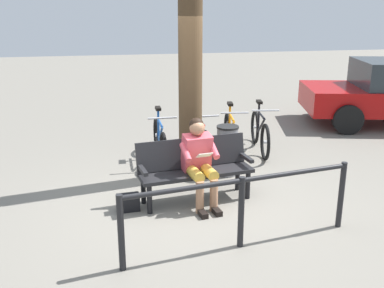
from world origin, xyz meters
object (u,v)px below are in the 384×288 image
object	(u,v)px
tree_trunk	(190,58)
bicycle_green	(231,135)
bicycle_red	(199,139)
bicycle_black	(160,141)
handbag	(128,203)
person_reading	(199,158)
litter_bin	(227,150)
bicycle_orange	(260,133)
bench	(194,165)

from	to	relation	value
tree_trunk	bicycle_green	bearing A→B (deg)	-136.24
bicycle_red	bicycle_black	bearing A→B (deg)	-94.20
tree_trunk	bicycle_green	world-z (taller)	tree_trunk
handbag	person_reading	bearing A→B (deg)	-176.61
litter_bin	bicycle_orange	bearing A→B (deg)	-131.47
bicycle_green	bicycle_black	size ratio (longest dim) A/B	0.99
bench	bicycle_red	bearing A→B (deg)	-112.44
bicycle_orange	bench	bearing A→B (deg)	-32.01
handbag	litter_bin	distance (m)	2.00
litter_bin	bicycle_red	size ratio (longest dim) A/B	0.48
person_reading	bicycle_red	world-z (taller)	person_reading
bicycle_red	bicycle_black	world-z (taller)	same
litter_bin	bicycle_black	xyz separation A→B (m)	(0.98, -0.88, -0.05)
person_reading	tree_trunk	bearing A→B (deg)	-103.23
bicycle_orange	bicycle_red	world-z (taller)	same
bicycle_orange	bicycle_red	xyz separation A→B (m)	(1.22, 0.20, 0.00)
bicycle_green	bicycle_red	world-z (taller)	same
tree_trunk	bicycle_green	xyz separation A→B (m)	(-0.93, -0.89, -1.52)
bicycle_green	bicycle_black	world-z (taller)	same
bicycle_red	handbag	bearing A→B (deg)	-38.11
bicycle_orange	bicycle_black	world-z (taller)	same
bicycle_red	person_reading	bearing A→B (deg)	-14.39
bicycle_green	bicycle_black	bearing A→B (deg)	-76.32
handbag	tree_trunk	bearing A→B (deg)	-132.88
person_reading	bicycle_red	bearing A→B (deg)	-110.23
bench	bicycle_black	size ratio (longest dim) A/B	0.98
litter_bin	bicycle_red	xyz separation A→B (m)	(0.29, -0.86, -0.05)
handbag	bicycle_red	distance (m)	2.38
tree_trunk	bicycle_red	world-z (taller)	tree_trunk
litter_bin	bicycle_red	distance (m)	0.90
litter_bin	bicycle_black	distance (m)	1.32
bench	bicycle_black	bearing A→B (deg)	-89.59
bicycle_black	bicycle_red	bearing A→B (deg)	88.73
person_reading	bicycle_green	size ratio (longest dim) A/B	0.72
tree_trunk	bicycle_orange	xyz separation A→B (m)	(-1.52, -0.96, -1.52)
bicycle_green	tree_trunk	bearing A→B (deg)	-37.62
person_reading	bicycle_orange	bearing A→B (deg)	-136.35
litter_bin	bicycle_orange	size ratio (longest dim) A/B	0.49
handbag	tree_trunk	xyz separation A→B (m)	(-1.08, -1.16, 1.76)
tree_trunk	bicycle_red	distance (m)	1.72
person_reading	bicycle_black	xyz separation A→B (m)	(0.30, -1.88, -0.31)
bench	handbag	size ratio (longest dim) A/B	5.51
bicycle_green	bicycle_red	xyz separation A→B (m)	(0.64, 0.14, 0.00)
handbag	bicycle_red	xyz separation A→B (m)	(-1.38, -1.92, 0.24)
handbag	bicycle_black	bearing A→B (deg)	-109.50
person_reading	bicycle_red	size ratio (longest dim) A/B	0.71
litter_bin	tree_trunk	bearing A→B (deg)	-9.82
bench	bicycle_green	distance (m)	2.13
litter_bin	bicycle_green	size ratio (longest dim) A/B	0.49
bicycle_red	bicycle_black	distance (m)	0.69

